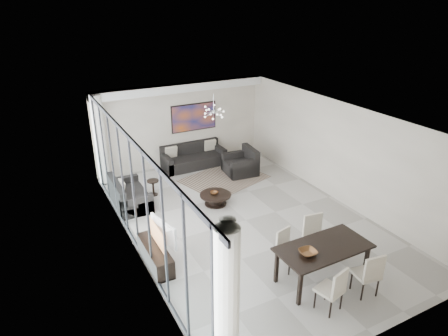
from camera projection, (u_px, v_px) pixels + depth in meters
room_shell at (262, 168)px, 10.37m from camera, size 6.00×9.00×2.90m
window_wall at (138, 194)px, 8.94m from camera, size 0.37×8.95×2.90m
soffit at (181, 88)px, 13.13m from camera, size 5.98×0.40×0.26m
painting at (194, 117)px, 13.93m from camera, size 1.68×0.04×0.98m
chandelier at (214, 112)px, 11.97m from camera, size 0.66×0.66×0.71m
rug at (224, 179)px, 13.16m from camera, size 2.95×2.56×0.01m
coffee_table at (215, 198)px, 11.51m from camera, size 0.91×0.91×0.32m
bowl_coffee at (214, 193)px, 11.45m from camera, size 0.25×0.25×0.07m
sofa_main at (193, 159)px, 14.05m from camera, size 2.19×0.90×0.80m
loveseat at (129, 197)px, 11.41m from camera, size 0.91×1.61×0.81m
armchair at (241, 165)px, 13.48m from camera, size 1.07×1.12×0.87m
side_table at (153, 185)px, 11.98m from camera, size 0.36×0.36×0.49m
tv_console at (155, 255)px, 8.93m from camera, size 0.41×1.45×0.45m
television at (160, 233)px, 8.84m from camera, size 0.34×0.97×0.55m
dining_table at (323, 250)px, 8.23m from camera, size 1.99×1.01×0.83m
dining_chair_sw at (334, 288)px, 7.44m from camera, size 0.54×0.54×0.98m
dining_chair_se at (370, 272)px, 7.83m from camera, size 0.52×0.52×1.00m
dining_chair_nw at (286, 246)px, 8.72m from camera, size 0.52×0.52×0.92m
dining_chair_ne at (314, 233)px, 9.09m from camera, size 0.54×0.54×1.03m
bowl_dining at (308, 253)px, 7.93m from camera, size 0.37×0.37×0.09m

